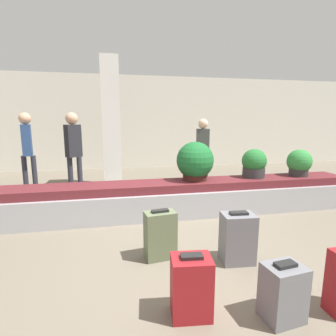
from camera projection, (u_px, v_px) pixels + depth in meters
ground_plane at (190, 251)px, 3.38m from camera, size 18.00×18.00×0.00m
back_wall at (140, 123)px, 9.18m from camera, size 18.00×0.06×3.20m
carousel at (168, 199)px, 4.70m from camera, size 7.24×0.76×0.60m
pillar at (111, 124)px, 6.51m from camera, size 0.44×0.44×3.20m
suitcase_1 at (283, 292)px, 2.19m from camera, size 0.35×0.29×0.52m
suitcase_2 at (160, 235)px, 3.18m from camera, size 0.40×0.27×0.62m
suitcase_4 at (191, 287)px, 2.23m from camera, size 0.37×0.30×0.56m
suitcase_5 at (238, 238)px, 3.09m from camera, size 0.40×0.31×0.62m
potted_plant_0 at (195, 162)px, 4.73m from camera, size 0.68×0.68×0.70m
potted_plant_1 at (254, 164)px, 5.00m from camera, size 0.46×0.46×0.54m
potted_plant_2 at (299, 163)px, 5.13m from camera, size 0.47×0.47×0.52m
traveler_0 at (27, 145)px, 5.90m from camera, size 0.31×0.35×1.85m
traveler_1 at (203, 147)px, 6.45m from camera, size 0.36×0.27×1.72m
traveler_2 at (73, 146)px, 5.71m from camera, size 0.36×0.34×1.84m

